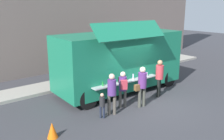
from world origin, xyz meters
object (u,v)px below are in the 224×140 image
object	(u,v)px
customer_extra_browsing	(159,75)
child_near_queue	(102,103)
traffic_cone_orange	(52,130)
customer_front_ordering	(142,84)
customer_rear_waiting	(112,91)
trash_bin	(145,62)
food_truck_main	(120,60)
customer_mid_with_backpack	(123,86)

from	to	relation	value
customer_extra_browsing	child_near_queue	bearing A→B (deg)	65.08
traffic_cone_orange	customer_extra_browsing	bearing A→B (deg)	3.17
customer_front_ordering	customer_rear_waiting	world-z (taller)	customer_front_ordering
trash_bin	customer_rear_waiting	xyz separation A→B (m)	(-6.51, -4.36, 0.54)
trash_bin	food_truck_main	bearing A→B (deg)	-151.84
customer_mid_with_backpack	customer_extra_browsing	bearing A→B (deg)	-60.65
customer_front_ordering	customer_mid_with_backpack	world-z (taller)	customer_front_ordering
trash_bin	customer_front_ordering	world-z (taller)	customer_front_ordering
food_truck_main	child_near_queue	world-z (taller)	food_truck_main
trash_bin	customer_mid_with_backpack	size ratio (longest dim) A/B	0.60
trash_bin	customer_rear_waiting	bearing A→B (deg)	-146.18
traffic_cone_orange	trash_bin	bearing A→B (deg)	26.14
food_truck_main	traffic_cone_orange	size ratio (longest dim) A/B	12.05
customer_mid_with_backpack	customer_extra_browsing	xyz separation A→B (m)	(2.28, -0.06, 0.09)
customer_front_ordering	child_near_queue	xyz separation A→B (m)	(-1.99, 0.19, -0.45)
food_truck_main	traffic_cone_orange	distance (m)	5.50
customer_front_ordering	customer_mid_with_backpack	xyz separation A→B (m)	(-0.70, 0.43, -0.08)
food_truck_main	customer_front_ordering	xyz separation A→B (m)	(-0.68, -2.25, -0.56)
traffic_cone_orange	customer_front_ordering	distance (m)	4.26
customer_mid_with_backpack	customer_rear_waiting	distance (m)	0.82
trash_bin	child_near_queue	world-z (taller)	child_near_queue
trash_bin	traffic_cone_orange	bearing A→B (deg)	-153.86
traffic_cone_orange	trash_bin	xyz separation A→B (m)	(9.20, 4.51, 0.21)
traffic_cone_orange	customer_mid_with_backpack	distance (m)	3.57
child_near_queue	customer_extra_browsing	bearing A→B (deg)	-35.01
food_truck_main	child_near_queue	size ratio (longest dim) A/B	6.42
traffic_cone_orange	customer_mid_with_backpack	xyz separation A→B (m)	(3.48, 0.38, 0.71)
food_truck_main	child_near_queue	xyz separation A→B (m)	(-2.67, -2.06, -1.01)
customer_extra_browsing	food_truck_main	bearing A→B (deg)	-2.36
traffic_cone_orange	customer_front_ordering	world-z (taller)	customer_front_ordering
food_truck_main	trash_bin	bearing A→B (deg)	30.86
customer_rear_waiting	customer_extra_browsing	xyz separation A→B (m)	(3.07, 0.16, 0.05)
traffic_cone_orange	trash_bin	distance (m)	10.25
food_truck_main	customer_rear_waiting	world-z (taller)	food_truck_main
traffic_cone_orange	child_near_queue	distance (m)	2.22
customer_rear_waiting	traffic_cone_orange	bearing A→B (deg)	128.37
traffic_cone_orange	customer_front_ordering	xyz separation A→B (m)	(4.18, -0.05, 0.79)
food_truck_main	customer_front_ordering	distance (m)	2.41
trash_bin	customer_mid_with_backpack	world-z (taller)	customer_mid_with_backpack
food_truck_main	trash_bin	xyz separation A→B (m)	(4.33, 2.32, -1.14)
traffic_cone_orange	customer_rear_waiting	xyz separation A→B (m)	(2.69, 0.15, 0.75)
customer_mid_with_backpack	child_near_queue	xyz separation A→B (m)	(-1.28, -0.24, -0.37)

